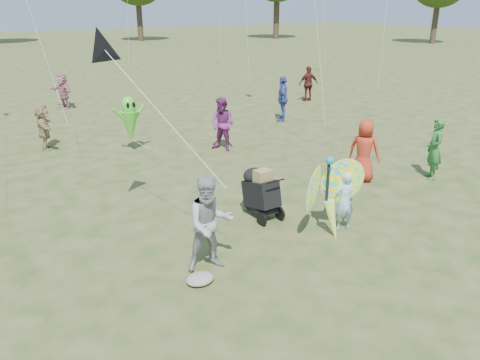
% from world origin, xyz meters
% --- Properties ---
extents(ground, '(160.00, 160.00, 0.00)m').
position_xyz_m(ground, '(0.00, 0.00, 0.00)').
color(ground, '#51592B').
rests_on(ground, ground).
extents(child_girl, '(0.52, 0.41, 1.25)m').
position_xyz_m(child_girl, '(1.57, 0.38, 0.63)').
color(child_girl, '#9DC4DE').
rests_on(child_girl, ground).
extents(adult_man, '(0.96, 0.82, 1.70)m').
position_xyz_m(adult_man, '(-1.42, 0.60, 0.85)').
color(adult_man, '#96959A').
rests_on(adult_man, ground).
extents(grey_bag, '(0.48, 0.39, 0.15)m').
position_xyz_m(grey_bag, '(-1.82, 0.28, 0.08)').
color(grey_bag, gray).
rests_on(grey_bag, ground).
extents(crowd_a, '(0.83, 0.94, 1.62)m').
position_xyz_m(crowd_a, '(4.04, 2.11, 0.81)').
color(crowd_a, '#AC2E1B').
rests_on(crowd_a, ground).
extents(crowd_c, '(0.95, 1.07, 1.74)m').
position_xyz_m(crowd_c, '(6.45, 8.43, 0.87)').
color(crowd_c, '#374B98').
rests_on(crowd_c, ground).
extents(crowd_d, '(0.67, 1.38, 1.43)m').
position_xyz_m(crowd_d, '(-2.12, 9.63, 0.72)').
color(crowd_d, tan).
rests_on(crowd_d, ground).
extents(crowd_e, '(0.93, 1.00, 1.65)m').
position_xyz_m(crowd_e, '(2.46, 6.41, 0.83)').
color(crowd_e, '#74266C').
rests_on(crowd_e, ground).
extents(crowd_f, '(0.67, 0.70, 1.62)m').
position_xyz_m(crowd_f, '(5.67, 1.20, 0.81)').
color(crowd_f, '#296F30').
rests_on(crowd_f, ground).
extents(crowd_h, '(1.02, 0.61, 1.62)m').
position_xyz_m(crowd_h, '(9.93, 10.84, 0.81)').
color(crowd_h, '#531C1B').
rests_on(crowd_h, ground).
extents(crowd_j, '(0.86, 1.44, 1.48)m').
position_xyz_m(crowd_j, '(0.02, 15.66, 0.74)').
color(crowd_j, '#AB6278').
rests_on(crowd_j, ground).
extents(jogging_stroller, '(0.53, 1.06, 1.09)m').
position_xyz_m(jogging_stroller, '(0.54, 1.83, 0.61)').
color(jogging_stroller, black).
rests_on(jogging_stroller, ground).
extents(butterfly_kite, '(1.74, 0.75, 1.84)m').
position_xyz_m(butterfly_kite, '(1.14, 0.37, 0.84)').
color(butterfly_kite, '#FF3828').
rests_on(butterfly_kite, ground).
extents(delta_kite_rig, '(1.56, 2.67, 2.60)m').
position_xyz_m(delta_kite_rig, '(-2.12, 3.02, 3.53)').
color(delta_kite_rig, black).
rests_on(delta_kite_rig, ground).
extents(alien_kite, '(1.12, 0.69, 1.74)m').
position_xyz_m(alien_kite, '(0.02, 7.84, 0.97)').
color(alien_kite, '#4AC62E').
rests_on(alien_kite, ground).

